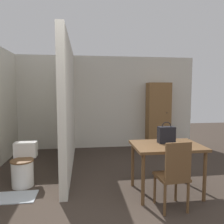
{
  "coord_description": "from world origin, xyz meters",
  "views": [
    {
      "loc": [
        -0.45,
        -1.89,
        1.57
      ],
      "look_at": [
        0.06,
        1.9,
        1.2
      ],
      "focal_mm": 35.0,
      "sensor_mm": 36.0,
      "label": 1
    }
  ],
  "objects_px": {
    "toilet": "(23,167)",
    "wooden_cabinet": "(158,115)",
    "dining_table": "(167,150)",
    "handbag": "(166,135)",
    "wooden_chair": "(174,174)"
  },
  "relations": [
    {
      "from": "toilet",
      "to": "wooden_cabinet",
      "type": "xyz_separation_m",
      "value": [
        3.05,
        2.05,
        0.59
      ]
    },
    {
      "from": "dining_table",
      "to": "handbag",
      "type": "bearing_deg",
      "value": 73.07
    },
    {
      "from": "handbag",
      "to": "wooden_chair",
      "type": "bearing_deg",
      "value": -101.7
    },
    {
      "from": "dining_table",
      "to": "handbag",
      "type": "xyz_separation_m",
      "value": [
        0.03,
        0.1,
        0.22
      ]
    },
    {
      "from": "wooden_chair",
      "to": "handbag",
      "type": "bearing_deg",
      "value": 74.18
    },
    {
      "from": "dining_table",
      "to": "toilet",
      "type": "relative_size",
      "value": 1.49
    },
    {
      "from": "wooden_chair",
      "to": "toilet",
      "type": "bearing_deg",
      "value": 148.88
    },
    {
      "from": "dining_table",
      "to": "wooden_chair",
      "type": "xyz_separation_m",
      "value": [
        -0.09,
        -0.5,
        -0.17
      ]
    },
    {
      "from": "toilet",
      "to": "wooden_cabinet",
      "type": "relative_size",
      "value": 0.38
    },
    {
      "from": "dining_table",
      "to": "toilet",
      "type": "height_order",
      "value": "dining_table"
    },
    {
      "from": "wooden_chair",
      "to": "handbag",
      "type": "distance_m",
      "value": 0.72
    },
    {
      "from": "wooden_chair",
      "to": "toilet",
      "type": "distance_m",
      "value": 2.43
    },
    {
      "from": "dining_table",
      "to": "wooden_cabinet",
      "type": "distance_m",
      "value": 2.78
    },
    {
      "from": "toilet",
      "to": "wooden_cabinet",
      "type": "distance_m",
      "value": 3.72
    },
    {
      "from": "dining_table",
      "to": "wooden_cabinet",
      "type": "relative_size",
      "value": 0.57
    }
  ]
}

